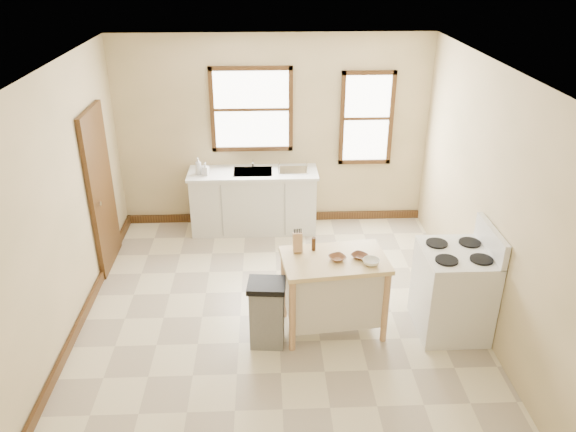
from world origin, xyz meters
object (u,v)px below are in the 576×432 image
object	(u,v)px
soap_bottle_a	(198,166)
gas_stove	(454,280)
dish_rack	(293,167)
pepper_grinder	(314,244)
bowl_c	(371,262)
bowl_b	(359,256)
kitchen_island	(333,294)
soap_bottle_b	(205,169)
bowl_a	(337,258)
knife_block	(298,243)
trash_bin	(267,313)

from	to	relation	value
soap_bottle_a	gas_stove	world-z (taller)	gas_stove
dish_rack	pepper_grinder	distance (m)	2.28
bowl_c	bowl_b	bearing A→B (deg)	125.21
dish_rack	kitchen_island	world-z (taller)	dish_rack
soap_bottle_b	bowl_a	world-z (taller)	soap_bottle_b
soap_bottle_a	knife_block	distance (m)	2.57
knife_block	trash_bin	distance (m)	0.81
bowl_c	bowl_a	bearing A→B (deg)	162.21
kitchen_island	soap_bottle_b	bearing A→B (deg)	117.05
bowl_b	kitchen_island	bearing A→B (deg)	-179.65
soap_bottle_a	bowl_a	xyz separation A→B (m)	(1.68, -2.43, -0.12)
soap_bottle_a	bowl_c	size ratio (longest dim) A/B	1.35
soap_bottle_b	bowl_a	distance (m)	2.87
kitchen_island	pepper_grinder	distance (m)	0.59
kitchen_island	bowl_b	distance (m)	0.53
bowl_a	trash_bin	distance (m)	0.94
pepper_grinder	gas_stove	size ratio (longest dim) A/B	0.12
pepper_grinder	bowl_b	size ratio (longest dim) A/B	0.93
bowl_c	gas_stove	bearing A→B (deg)	5.52
dish_rack	pepper_grinder	size ratio (longest dim) A/B	2.79
bowl_b	trash_bin	xyz separation A→B (m)	(-0.98, -0.23, -0.54)
soap_bottle_a	soap_bottle_b	distance (m)	0.11
knife_block	bowl_c	distance (m)	0.80
bowl_a	bowl_c	bearing A→B (deg)	-17.79
knife_block	bowl_a	world-z (taller)	knife_block
pepper_grinder	bowl_a	xyz separation A→B (m)	(0.23, -0.21, -0.05)
soap_bottle_b	trash_bin	world-z (taller)	soap_bottle_b
dish_rack	bowl_a	size ratio (longest dim) A/B	2.43
trash_bin	gas_stove	distance (m)	2.03
soap_bottle_b	gas_stove	size ratio (longest dim) A/B	0.15
soap_bottle_a	trash_bin	world-z (taller)	soap_bottle_a
soap_bottle_a	knife_block	xyz separation A→B (m)	(1.28, -2.23, -0.05)
knife_block	bowl_a	bearing A→B (deg)	-28.16
dish_rack	bowl_a	world-z (taller)	dish_rack
soap_bottle_b	gas_stove	distance (m)	3.75
bowl_c	trash_bin	xyz separation A→B (m)	(-1.08, -0.09, -0.55)
trash_bin	bowl_b	bearing A→B (deg)	18.45
soap_bottle_a	bowl_b	size ratio (longest dim) A/B	1.49
bowl_b	gas_stove	size ratio (longest dim) A/B	0.13
knife_block	pepper_grinder	world-z (taller)	knife_block
dish_rack	gas_stove	size ratio (longest dim) A/B	0.34
kitchen_island	pepper_grinder	world-z (taller)	pepper_grinder
kitchen_island	bowl_c	world-z (taller)	bowl_c
kitchen_island	bowl_a	bearing A→B (deg)	-59.48
pepper_grinder	bowl_b	distance (m)	0.50
soap_bottle_b	pepper_grinder	xyz separation A→B (m)	(1.35, -2.18, -0.04)
soap_bottle_a	pepper_grinder	size ratio (longest dim) A/B	1.61
bowl_c	trash_bin	bearing A→B (deg)	-175.28
kitchen_island	bowl_a	distance (m)	0.47
soap_bottle_a	knife_block	size ratio (longest dim) A/B	1.20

